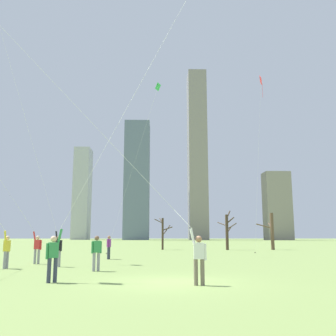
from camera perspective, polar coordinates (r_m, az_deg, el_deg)
The scene contains 16 objects.
ground_plane at distance 13.95m, azimuth 0.70°, elevation -16.76°, with size 400.00×400.00×0.00m, color #7A934C.
kite_flyer_midfield_right_teal at distance 14.83m, azimuth -11.79°, elevation -2.90°, with size 7.06×3.82×16.11m.
kite_flyer_midfield_center_yellow at distance 24.47m, azimuth -22.87°, elevation -4.49°, with size 9.86×1.01×14.76m.
kite_flyer_far_back_blue at distance 22.35m, azimuth -17.68°, elevation -5.34°, with size 8.53×6.17×21.97m.
kite_flyer_midfield_left_pink at distance 13.68m, azimuth -3.18°, elevation -4.34°, with size 10.84×3.67×13.20m.
bystander_strolling_midfield at distance 18.44m, azimuth -10.65°, elevation -12.15°, with size 0.45×0.35×1.62m.
bystander_far_off_by_trees at distance 27.53m, azimuth -8.84°, elevation -11.46°, with size 0.27×0.50×1.62m.
distant_kite_drifting_right_red at distance 36.73m, azimuth 13.63°, elevation 10.04°, with size 0.38×4.23×16.18m.
distant_kite_low_near_trees_green at distance 34.27m, azimuth -2.63°, elevation 8.56°, with size 4.92×3.87×15.01m.
bare_tree_right_of_center at distance 46.83m, azimuth 15.25°, elevation -9.00°, with size 2.25×1.19×4.25m.
bare_tree_far_right_edge at distance 45.17m, azimuth 8.85°, elevation -9.12°, with size 1.92×2.19×4.58m.
bare_tree_rightmost at distance 45.37m, azimuth -0.76°, elevation -9.53°, with size 2.18×2.16×3.74m.
skyline_squat_block at distance 162.16m, azimuth -12.72°, elevation -3.73°, with size 6.34×9.38×37.69m.
skyline_mid_tower_left at distance 151.56m, azimuth -4.65°, elevation -1.87°, with size 9.77×11.85×46.33m.
skyline_short_annex at distance 155.22m, azimuth 4.39°, elevation 2.12°, with size 7.37×10.21×68.67m.
skyline_tall_tower at distance 149.32m, azimuth 16.02°, elevation -5.45°, with size 9.37×7.34×25.28m.
Camera 1 is at (-0.54, -13.85, 1.63)m, focal length 40.76 mm.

